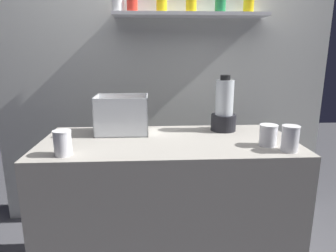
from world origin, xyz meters
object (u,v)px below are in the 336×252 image
Objects in this scene: carrot_display_bin at (123,122)px; juice_cup_beet_middle at (290,140)px; juice_cup_carrot_left at (268,137)px; juice_cup_carrot_far_left at (63,144)px; blender_pitcher at (224,109)px.

juice_cup_beet_middle is at bearing -24.50° from carrot_display_bin.
juice_cup_beet_middle is (0.07, -0.09, 0.01)m from juice_cup_carrot_left.
carrot_display_bin reaches higher than juice_cup_carrot_far_left.
blender_pitcher is 0.37m from juice_cup_carrot_left.
blender_pitcher is 0.48m from juice_cup_beet_middle.
blender_pitcher is at bearing 25.52° from juice_cup_carrot_far_left.
juice_cup_carrot_left is at bearing -63.69° from blender_pitcher.
juice_cup_beet_middle reaches higher than juice_cup_carrot_left.
juice_cup_carrot_far_left is at bearing -154.48° from blender_pitcher.
blender_pitcher is 0.96m from juice_cup_carrot_far_left.
juice_cup_beet_middle is (0.23, -0.42, -0.08)m from blender_pitcher.
carrot_display_bin is at bearing -177.39° from blender_pitcher.
blender_pitcher is (0.62, 0.03, 0.07)m from carrot_display_bin.
juice_cup_carrot_far_left is at bearing -122.63° from carrot_display_bin.
juice_cup_carrot_left is at bearing -20.67° from carrot_display_bin.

